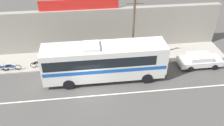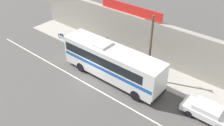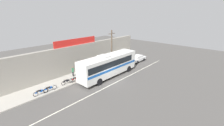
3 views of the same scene
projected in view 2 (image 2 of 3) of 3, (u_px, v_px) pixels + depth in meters
The scene contains 13 objects.
ground_plane at pixel (91, 80), 25.28m from camera, with size 70.00×70.00×0.00m, color #4F4C49.
sidewalk_slab at pixel (122, 58), 28.57m from camera, with size 30.00×3.60×0.14m, color #A8A399.
storefront_facade at pixel (133, 34), 28.64m from camera, with size 30.00×0.70×4.80m, color gray.
storefront_billboard at pixel (130, 9), 27.31m from camera, with size 8.25×0.12×1.10m, color red.
road_center_stripe at pixel (86, 83), 24.77m from camera, with size 30.00×0.14×0.01m, color silver.
intercity_bus at pixel (111, 61), 24.44m from camera, with size 11.29×2.68×3.78m.
parked_car at pixel (208, 112), 20.44m from camera, with size 4.41×1.82×1.37m.
utility_pole at pixel (150, 48), 23.20m from camera, with size 1.60×0.22×7.01m.
motorcycle_black at pixel (91, 49), 29.32m from camera, with size 1.88×0.56×0.94m.
motorcycle_blue at pixel (69, 39), 31.49m from camera, with size 1.89×0.56×0.94m.
motorcycle_purple at pixel (63, 36), 32.14m from camera, with size 1.95×0.56×0.94m.
motorcycle_red at pixel (85, 45), 30.19m from camera, with size 1.88×0.56×0.94m.
pedestrian_by_curb at pixel (107, 42), 29.80m from camera, with size 0.30×0.48×1.66m.
Camera 2 is at (14.47, -14.02, 15.53)m, focal length 38.89 mm.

